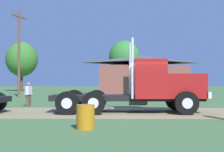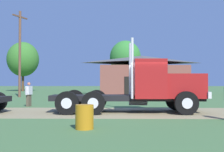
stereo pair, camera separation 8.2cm
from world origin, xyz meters
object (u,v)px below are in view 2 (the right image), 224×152
(steel_barrel, at_px, (85,117))
(utility_pole_near, at_px, (20,51))
(visitor_far_side, at_px, (29,93))
(shed_building, at_px, (142,76))
(truck_foreground_white, at_px, (150,88))

(steel_barrel, xyz_separation_m, utility_pole_near, (-9.12, 20.15, 4.35))
(visitor_far_side, xyz_separation_m, shed_building, (8.78, 18.36, 1.54))
(visitor_far_side, relative_size, shed_building, 0.14)
(steel_barrel, bearing_deg, utility_pole_near, 114.34)
(visitor_far_side, relative_size, steel_barrel, 1.91)
(truck_foreground_white, xyz_separation_m, shed_building, (1.42, 21.83, 1.10))
(visitor_far_side, xyz_separation_m, steel_barrel, (4.61, -8.81, -0.44))
(utility_pole_near, bearing_deg, steel_barrel, -65.66)
(steel_barrel, distance_m, shed_building, 27.56)
(truck_foreground_white, height_order, steel_barrel, truck_foreground_white)
(utility_pole_near, bearing_deg, shed_building, 27.86)
(truck_foreground_white, height_order, visitor_far_side, truck_foreground_white)
(visitor_far_side, relative_size, utility_pole_near, 0.17)
(truck_foreground_white, xyz_separation_m, utility_pole_near, (-11.86, 14.81, 3.48))
(utility_pole_near, bearing_deg, truck_foreground_white, -51.29)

